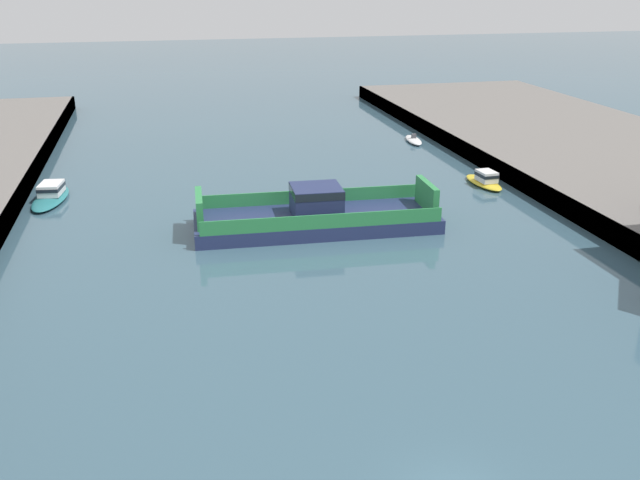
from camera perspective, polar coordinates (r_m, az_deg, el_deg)
name	(u,v)px	position (r m, az deg, el deg)	size (l,w,h in m)	color
chain_ferry	(316,215)	(54.87, -0.30, 2.03)	(19.37, 7.33, 3.44)	navy
moored_boat_near_right	(414,140)	(84.69, 7.68, 8.13)	(2.12, 5.33, 0.99)	white
moored_boat_mid_right	(485,180)	(68.13, 13.35, 4.82)	(2.42, 5.86, 1.49)	yellow
moored_boat_far_left	(51,194)	(66.26, -21.19, 3.50)	(3.60, 7.92, 1.52)	#237075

